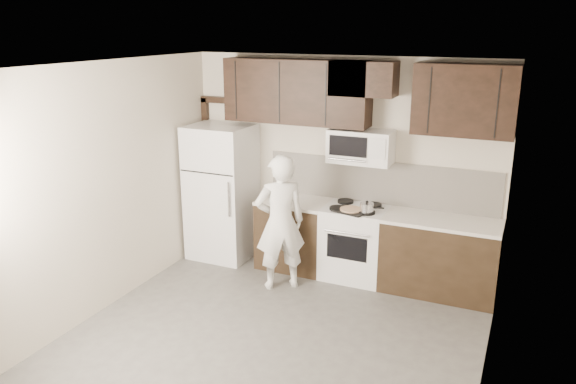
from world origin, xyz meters
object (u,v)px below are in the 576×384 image
Objects in this scene: stove at (354,242)px; person at (280,223)px; refrigerator at (222,192)px; microwave at (361,146)px.

person is (-0.73, -0.63, 0.36)m from stove.
person is at bearing -27.14° from refrigerator.
stove is 1.24× the size of microwave.
refrigerator is (-1.85, -0.05, 0.44)m from stove.
refrigerator reaches higher than stove.
microwave is (-0.00, 0.12, 1.19)m from stove.
refrigerator reaches higher than person.
stove is at bearing -177.55° from person.
person is (1.12, -0.58, -0.08)m from refrigerator.
refrigerator is (-1.85, -0.17, -0.75)m from microwave.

